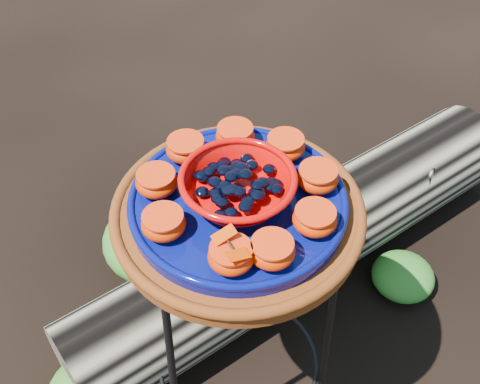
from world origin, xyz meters
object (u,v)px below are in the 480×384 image
object	(u,v)px
driftwood_log	(301,240)
plant_stand	(238,321)
terracotta_saucer	(238,215)
red_bowl	(238,188)
cobalt_plate	(238,203)

from	to	relation	value
driftwood_log	plant_stand	bearing A→B (deg)	-133.10
terracotta_saucer	red_bowl	xyz separation A→B (m)	(0.00, 0.00, 0.07)
plant_stand	cobalt_plate	xyz separation A→B (m)	(0.00, 0.00, 0.40)
plant_stand	cobalt_plate	size ratio (longest dim) A/B	1.76
plant_stand	driftwood_log	bearing A→B (deg)	46.90
plant_stand	cobalt_plate	bearing A→B (deg)	0.00
terracotta_saucer	driftwood_log	xyz separation A→B (m)	(0.31, 0.33, -0.58)
terracotta_saucer	driftwood_log	size ratio (longest dim) A/B	0.31
plant_stand	terracotta_saucer	distance (m)	0.37
cobalt_plate	red_bowl	xyz separation A→B (m)	(0.00, 0.00, 0.04)
plant_stand	red_bowl	world-z (taller)	red_bowl
plant_stand	terracotta_saucer	bearing A→B (deg)	0.00
plant_stand	red_bowl	xyz separation A→B (m)	(0.00, 0.00, 0.44)
red_bowl	driftwood_log	bearing A→B (deg)	46.90
terracotta_saucer	red_bowl	size ratio (longest dim) A/B	2.33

